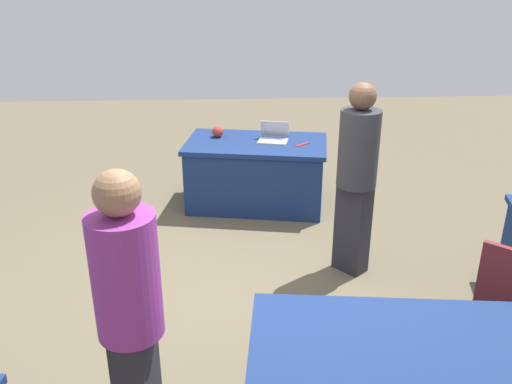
# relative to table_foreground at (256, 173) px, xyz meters

# --- Properties ---
(ground_plane) EXTENTS (14.40, 14.40, 0.00)m
(ground_plane) POSITION_rel_table_foreground_xyz_m (0.16, 1.95, -0.38)
(ground_plane) COLOR brown
(table_foreground) EXTENTS (1.68, 1.14, 0.75)m
(table_foreground) POSITION_rel_table_foreground_xyz_m (0.00, 0.00, 0.00)
(table_foreground) COLOR navy
(table_foreground) RESTS_ON ground
(person_presenter) EXTENTS (0.39, 0.39, 1.73)m
(person_presenter) POSITION_rel_table_foreground_xyz_m (0.82, 3.44, 0.59)
(person_presenter) COLOR #26262D
(person_presenter) RESTS_ON ground
(person_organiser) EXTENTS (0.48, 0.48, 1.72)m
(person_organiser) POSITION_rel_table_foreground_xyz_m (-0.78, 1.50, 0.58)
(person_organiser) COLOR #26262D
(person_organiser) RESTS_ON ground
(laptop_silver) EXTENTS (0.38, 0.36, 0.21)m
(laptop_silver) POSITION_rel_table_foreground_xyz_m (-0.19, -0.03, 0.41)
(laptop_silver) COLOR silver
(laptop_silver) RESTS_ON table_foreground
(yarn_ball) EXTENTS (0.13, 0.13, 0.13)m
(yarn_ball) POSITION_rel_table_foreground_xyz_m (0.43, -0.21, 0.44)
(yarn_ball) COLOR #B2382D
(yarn_ball) RESTS_ON table_foreground
(scissors_red) EXTENTS (0.16, 0.14, 0.01)m
(scissors_red) POSITION_rel_table_foreground_xyz_m (-0.50, 0.14, 0.38)
(scissors_red) COLOR red
(scissors_red) RESTS_ON table_foreground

